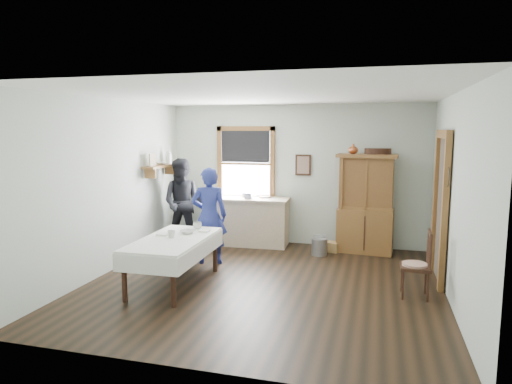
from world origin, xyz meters
TOP-DOWN VIEW (x-y plane):
  - room at (0.00, 0.00)m, footprint 5.01×5.01m
  - window at (-1.00, 2.46)m, footprint 1.18×0.07m
  - doorway at (2.46, 0.85)m, footprint 0.09×1.14m
  - wall_shelf at (-2.37, 1.54)m, footprint 0.24×1.00m
  - framed_picture at (0.15, 2.46)m, footprint 0.30×0.04m
  - rug_beater at (2.45, 0.30)m, footprint 0.01×0.27m
  - work_counter at (-0.87, 2.13)m, footprint 1.63×0.68m
  - china_hutch at (1.35, 2.16)m, footprint 1.09×0.58m
  - dining_table at (-1.23, -0.40)m, footprint 0.93×1.74m
  - spindle_chair at (2.07, 0.02)m, footprint 0.42×0.42m
  - pail at (0.58, 1.75)m, footprint 0.37×0.37m
  - wicker_basket at (0.74, 2.04)m, footprint 0.34×0.27m
  - woman_blue at (-1.13, 0.77)m, footprint 0.63×0.51m
  - figure_dark at (-2.01, 1.70)m, footprint 0.84×0.70m
  - table_cup_a at (-1.14, 0.28)m, footprint 0.15×0.15m
  - table_cup_b at (-1.28, -0.37)m, footprint 0.13×0.13m
  - table_bowl at (-1.16, -0.07)m, footprint 0.28×0.28m
  - counter_book at (-0.67, 2.25)m, footprint 0.28×0.30m
  - counter_bowl at (-0.94, 2.27)m, footprint 0.23×0.23m
  - shelf_bowl at (-2.37, 1.55)m, footprint 0.22×0.22m

SIDE VIEW (x-z plane):
  - wicker_basket at x=0.74m, z-range 0.00..0.18m
  - pail at x=0.58m, z-range 0.00..0.30m
  - dining_table at x=-1.23m, z-range 0.00..0.69m
  - spindle_chair at x=2.07m, z-range 0.00..0.91m
  - work_counter at x=-0.87m, z-range 0.00..0.92m
  - table_bowl at x=-1.16m, z-range 0.69..0.75m
  - table_cup_b at x=-1.28m, z-range 0.69..0.79m
  - table_cup_a at x=-1.14m, z-range 0.69..0.80m
  - woman_blue at x=-1.13m, z-range 0.00..1.49m
  - figure_dark at x=-2.01m, z-range 0.00..1.56m
  - china_hutch at x=1.35m, z-range 0.00..1.79m
  - counter_book at x=-0.67m, z-range 0.92..0.94m
  - counter_bowl at x=-0.94m, z-range 0.92..0.98m
  - doorway at x=2.46m, z-range 0.05..2.27m
  - room at x=0.00m, z-range 0.00..2.70m
  - framed_picture at x=0.15m, z-range 1.35..1.75m
  - wall_shelf at x=-2.37m, z-range 1.35..1.79m
  - shelf_bowl at x=-2.37m, z-range 1.57..1.62m
  - window at x=-1.00m, z-range 0.90..2.38m
  - rug_beater at x=2.45m, z-range 1.58..1.86m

